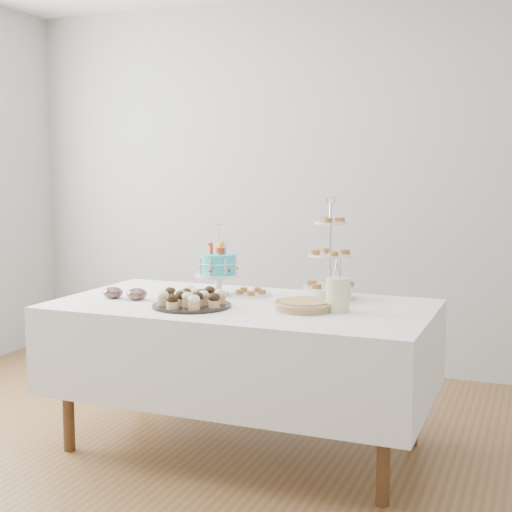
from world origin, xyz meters
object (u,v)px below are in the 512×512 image
at_px(pie, 304,305).
at_px(jam_bowl_b, 113,293).
at_px(utensil_pitcher, 338,293).
at_px(plate_stack, 327,295).
at_px(tiered_stand, 330,256).
at_px(pastry_plate, 251,293).
at_px(birthday_cake, 218,276).
at_px(cupcake_tray, 192,298).
at_px(table, 242,347).
at_px(jam_bowl_a, 137,294).

height_order(pie, jam_bowl_b, jam_bowl_b).
bearing_deg(utensil_pitcher, plate_stack, 110.36).
bearing_deg(tiered_stand, pastry_plate, -171.47).
xyz_separation_m(pastry_plate, utensil_pitcher, (0.56, -0.27, 0.08)).
bearing_deg(birthday_cake, cupcake_tray, -87.30).
bearing_deg(table, pie, -8.80).
relative_size(pastry_plate, jam_bowl_b, 2.12).
relative_size(pastry_plate, jam_bowl_a, 2.10).
distance_m(tiered_stand, jam_bowl_a, 1.04).
relative_size(pie, utensil_pitcher, 1.18).
distance_m(table, jam_bowl_a, 0.62).
bearing_deg(utensil_pitcher, table, 169.97).
relative_size(table, birthday_cake, 4.97).
bearing_deg(cupcake_tray, tiered_stand, 40.27).
height_order(table, cupcake_tray, cupcake_tray).
height_order(cupcake_tray, pastry_plate, cupcake_tray).
distance_m(pie, jam_bowl_a, 0.91).
height_order(birthday_cake, pastry_plate, birthday_cake).
bearing_deg(table, plate_stack, 29.38).
xyz_separation_m(jam_bowl_b, utensil_pitcher, (1.21, 0.09, 0.06)).
relative_size(tiered_stand, pastry_plate, 2.45).
relative_size(plate_stack, utensil_pitcher, 0.64).
xyz_separation_m(pastry_plate, jam_bowl_a, (-0.50, -0.35, 0.02)).
relative_size(table, cupcake_tray, 4.86).
bearing_deg(jam_bowl_b, birthday_cake, 31.96).
relative_size(cupcake_tray, pastry_plate, 1.77).
relative_size(pie, jam_bowl_b, 2.83).
xyz_separation_m(birthday_cake, jam_bowl_a, (-0.34, -0.29, -0.08)).
xyz_separation_m(cupcake_tray, jam_bowl_a, (-0.36, 0.07, -0.01)).
bearing_deg(utensil_pitcher, cupcake_tray, -174.11).
height_order(plate_stack, utensil_pitcher, utensil_pitcher).
height_order(birthday_cake, pie, birthday_cake).
height_order(birthday_cake, cupcake_tray, birthday_cake).
bearing_deg(birthday_cake, jam_bowl_b, -148.58).
relative_size(table, pie, 6.42).
bearing_deg(plate_stack, pie, -97.43).
xyz_separation_m(table, utensil_pitcher, (0.52, -0.04, 0.32)).
distance_m(cupcake_tray, jam_bowl_b, 0.50).
bearing_deg(jam_bowl_b, utensil_pitcher, 4.34).
height_order(plate_stack, jam_bowl_a, same).
bearing_deg(birthday_cake, pastry_plate, 20.27).
bearing_deg(jam_bowl_a, tiered_stand, 24.11).
relative_size(pie, jam_bowl_a, 2.81).
bearing_deg(jam_bowl_a, plate_stack, 19.68).
xyz_separation_m(cupcake_tray, plate_stack, (0.58, 0.40, -0.01)).
bearing_deg(jam_bowl_b, pie, 3.97).
bearing_deg(birthday_cake, jam_bowl_a, -139.96).
relative_size(pie, plate_stack, 1.84).
bearing_deg(cupcake_tray, table, 43.84).
xyz_separation_m(pie, jam_bowl_b, (-1.05, -0.07, 0.00)).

